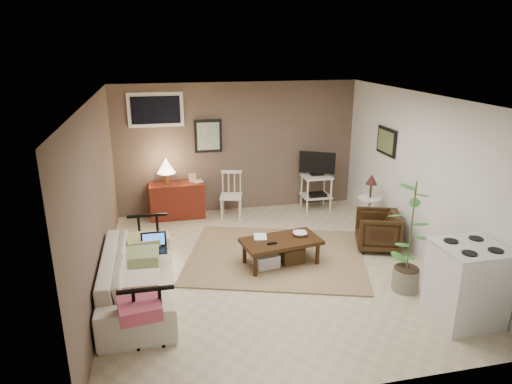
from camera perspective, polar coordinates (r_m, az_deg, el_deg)
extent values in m
plane|color=#C1B293|center=(6.63, 1.76, -9.39)|extent=(5.00, 5.00, 0.00)
cube|color=black|center=(8.37, -6.00, 6.97)|extent=(0.50, 0.03, 0.60)
cube|color=black|center=(7.84, 16.01, 6.10)|extent=(0.03, 0.60, 0.45)
cube|color=silver|center=(8.24, -12.43, 9.99)|extent=(0.96, 0.03, 0.60)
cube|color=#9A7759|center=(6.92, 2.51, -8.02)|extent=(3.09, 2.76, 0.02)
cube|color=#35200E|center=(6.55, 3.16, -6.17)|extent=(1.19, 0.75, 0.06)
cylinder|color=#35200E|center=(6.29, -0.08, -9.21)|extent=(0.06, 0.06, 0.35)
cylinder|color=#35200E|center=(6.66, 7.70, -7.71)|extent=(0.06, 0.06, 0.35)
cylinder|color=#35200E|center=(6.64, -1.45, -7.63)|extent=(0.06, 0.06, 0.35)
cylinder|color=#35200E|center=(7.00, 6.00, -6.32)|extent=(0.06, 0.06, 0.35)
cube|color=black|center=(6.39, 2.00, -6.41)|extent=(0.14, 0.07, 0.02)
cube|color=#4C351B|center=(6.72, 4.43, -7.81)|extent=(0.36, 0.33, 0.24)
cube|color=silver|center=(6.58, 1.27, -8.54)|extent=(0.36, 0.33, 0.20)
imported|color=beige|center=(5.89, -14.56, -9.17)|extent=(0.63, 2.16, 0.84)
cube|color=black|center=(6.13, -12.59, -7.19)|extent=(0.33, 0.23, 0.02)
cube|color=black|center=(6.19, -12.67, -5.77)|extent=(0.33, 0.02, 0.21)
cube|color=blue|center=(6.18, -12.67, -5.81)|extent=(0.28, 0.00, 0.17)
cube|color=maroon|center=(8.45, -9.81, -1.01)|extent=(0.98, 0.43, 0.65)
cylinder|color=#B58345|center=(8.27, -11.08, 1.65)|extent=(0.11, 0.11, 0.22)
cone|color=#FFE0B7|center=(8.21, -11.18, 3.25)|extent=(0.33, 0.33, 0.26)
cube|color=tan|center=(8.36, -7.96, 1.77)|extent=(0.13, 0.02, 0.16)
cube|color=silver|center=(8.31, -3.14, -0.54)|extent=(0.46, 0.46, 0.04)
cylinder|color=silver|center=(8.25, -4.33, -2.27)|extent=(0.03, 0.03, 0.38)
cylinder|color=silver|center=(8.22, -2.06, -2.30)|extent=(0.03, 0.03, 0.38)
cylinder|color=silver|center=(8.55, -4.13, -1.51)|extent=(0.03, 0.03, 0.38)
cylinder|color=silver|center=(8.53, -1.94, -1.53)|extent=(0.03, 0.03, 0.38)
cube|color=silver|center=(8.35, -3.10, 2.55)|extent=(0.38, 0.12, 0.05)
cube|color=silver|center=(8.70, 7.59, 1.94)|extent=(0.53, 0.43, 0.04)
cube|color=silver|center=(8.81, 7.49, -0.46)|extent=(0.53, 0.43, 0.03)
cylinder|color=silver|center=(8.55, 6.46, -0.53)|extent=(0.03, 0.03, 0.68)
cylinder|color=silver|center=(8.71, 9.34, -0.31)|extent=(0.03, 0.03, 0.68)
cylinder|color=silver|center=(8.88, 5.71, 0.22)|extent=(0.03, 0.03, 0.68)
cylinder|color=silver|center=(9.03, 8.50, 0.41)|extent=(0.03, 0.03, 0.68)
cube|color=black|center=(8.68, 7.61, 2.25)|extent=(0.24, 0.14, 0.03)
cube|color=black|center=(8.63, 7.67, 3.67)|extent=(0.62, 0.36, 0.41)
cube|color=tan|center=(8.63, 7.67, 3.67)|extent=(0.52, 0.27, 0.33)
cube|color=black|center=(8.76, 7.60, -0.44)|extent=(0.34, 0.24, 0.10)
cylinder|color=silver|center=(8.04, 13.75, -4.68)|extent=(0.26, 0.26, 0.03)
cylinder|color=silver|center=(7.93, 13.91, -2.77)|extent=(0.05, 0.05, 0.57)
cylinder|color=silver|center=(7.83, 14.07, -0.77)|extent=(0.38, 0.38, 0.03)
cylinder|color=black|center=(7.79, 14.15, 0.22)|extent=(0.03, 0.03, 0.25)
cone|color=#391B17|center=(7.74, 14.26, 1.55)|extent=(0.19, 0.19, 0.17)
imported|color=black|center=(7.32, 14.97, -4.46)|extent=(0.77, 0.79, 0.65)
cylinder|color=gray|center=(6.32, 18.17, -10.32)|extent=(0.34, 0.34, 0.30)
cylinder|color=#4C602D|center=(6.01, 18.86, -4.08)|extent=(0.02, 0.02, 1.17)
cube|color=silver|center=(5.80, 24.83, -10.48)|extent=(0.70, 0.65, 0.91)
cube|color=silver|center=(5.60, 25.46, -6.25)|extent=(0.72, 0.67, 0.03)
cylinder|color=black|center=(5.39, 25.14, -6.95)|extent=(0.16, 0.16, 0.01)
cylinder|color=black|center=(5.58, 27.80, -6.48)|extent=(0.16, 0.16, 0.01)
cylinder|color=black|center=(5.62, 23.20, -5.65)|extent=(0.16, 0.16, 0.01)
cylinder|color=black|center=(5.81, 25.81, -5.25)|extent=(0.16, 0.16, 0.01)
imported|color=#35200E|center=(6.65, 5.54, -4.62)|extent=(0.21, 0.09, 0.20)
imported|color=#35200E|center=(6.54, -0.26, -4.74)|extent=(0.18, 0.05, 0.25)
imported|color=#35200E|center=(8.33, -7.84, 1.98)|extent=(0.17, 0.04, 0.23)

